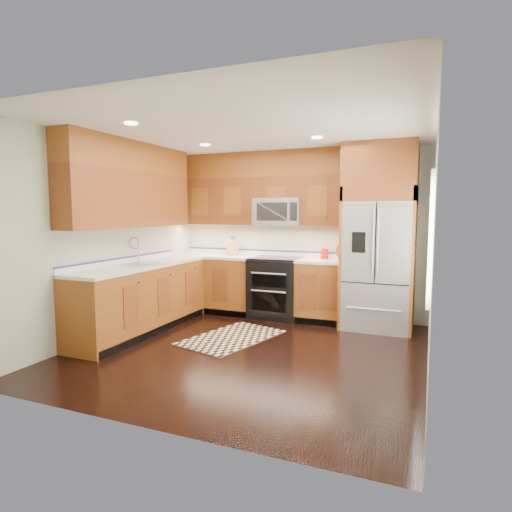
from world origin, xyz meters
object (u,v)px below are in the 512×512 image
at_px(utensil_crock, 325,251).
at_px(refrigerator, 379,237).
at_px(range, 276,288).
at_px(rug, 232,337).
at_px(knife_block, 233,247).

bearing_deg(utensil_crock, refrigerator, -13.95).
xyz_separation_m(range, utensil_crock, (0.73, 0.17, 0.59)).
height_order(range, rug, range).
bearing_deg(range, utensil_crock, 12.69).
height_order(refrigerator, utensil_crock, refrigerator).
bearing_deg(refrigerator, utensil_crock, 166.05).
xyz_separation_m(range, rug, (-0.16, -1.28, -0.46)).
bearing_deg(refrigerator, knife_block, 174.91).
distance_m(knife_block, utensil_crock, 1.56).
xyz_separation_m(refrigerator, utensil_crock, (-0.82, 0.20, -0.25)).
distance_m(range, knife_block, 1.03).
distance_m(rug, knife_block, 1.92).
relative_size(range, rug, 0.69).
relative_size(range, utensil_crock, 2.83).
xyz_separation_m(range, knife_block, (-0.82, 0.17, 0.60)).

